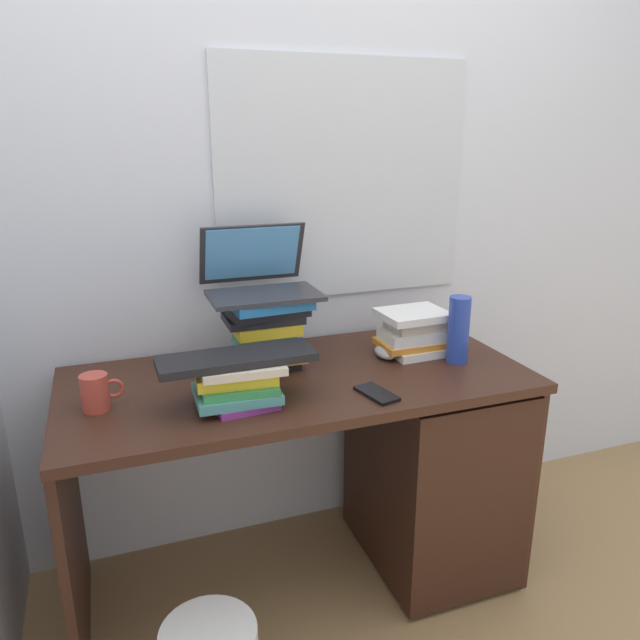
{
  "coord_description": "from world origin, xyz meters",
  "views": [
    {
      "loc": [
        -0.52,
        -1.63,
        1.46
      ],
      "look_at": [
        0.06,
        -0.03,
        0.93
      ],
      "focal_mm": 33.9,
      "sensor_mm": 36.0,
      "label": 1
    }
  ],
  "objects_px": {
    "book_stack_keyboard_riser": "(238,382)",
    "desk": "(402,458)",
    "mug": "(96,392)",
    "cell_phone": "(377,394)",
    "book_stack_tall": "(267,330)",
    "book_stack_side": "(415,332)",
    "laptop": "(259,277)",
    "keyboard": "(237,358)",
    "computer_mouse": "(385,353)",
    "water_bottle": "(458,330)"
  },
  "relations": [
    {
      "from": "computer_mouse",
      "to": "laptop",
      "type": "bearing_deg",
      "value": 162.6
    },
    {
      "from": "book_stack_side",
      "to": "computer_mouse",
      "type": "xyz_separation_m",
      "value": [
        -0.11,
        -0.01,
        -0.06
      ]
    },
    {
      "from": "book_stack_keyboard_riser",
      "to": "mug",
      "type": "relative_size",
      "value": 2.19
    },
    {
      "from": "keyboard",
      "to": "book_stack_keyboard_riser",
      "type": "bearing_deg",
      "value": -10.49
    },
    {
      "from": "mug",
      "to": "computer_mouse",
      "type": "bearing_deg",
      "value": 5.67
    },
    {
      "from": "laptop",
      "to": "mug",
      "type": "distance_m",
      "value": 0.59
    },
    {
      "from": "desk",
      "to": "book_stack_tall",
      "type": "distance_m",
      "value": 0.64
    },
    {
      "from": "mug",
      "to": "laptop",
      "type": "bearing_deg",
      "value": 22.47
    },
    {
      "from": "computer_mouse",
      "to": "mug",
      "type": "xyz_separation_m",
      "value": [
        -0.89,
        -0.09,
        0.03
      ]
    },
    {
      "from": "book_stack_tall",
      "to": "cell_phone",
      "type": "xyz_separation_m",
      "value": [
        0.23,
        -0.32,
        -0.12
      ]
    },
    {
      "from": "book_stack_keyboard_riser",
      "to": "water_bottle",
      "type": "xyz_separation_m",
      "value": [
        0.73,
        0.07,
        0.05
      ]
    },
    {
      "from": "laptop",
      "to": "book_stack_side",
      "type": "bearing_deg",
      "value": -13.02
    },
    {
      "from": "book_stack_tall",
      "to": "laptop",
      "type": "relative_size",
      "value": 0.77
    },
    {
      "from": "laptop",
      "to": "cell_phone",
      "type": "distance_m",
      "value": 0.52
    },
    {
      "from": "computer_mouse",
      "to": "book_stack_tall",
      "type": "bearing_deg",
      "value": 171.16
    },
    {
      "from": "book_stack_tall",
      "to": "keyboard",
      "type": "height_order",
      "value": "book_stack_tall"
    },
    {
      "from": "book_stack_keyboard_riser",
      "to": "book_stack_side",
      "type": "relative_size",
      "value": 1.05
    },
    {
      "from": "laptop",
      "to": "mug",
      "type": "relative_size",
      "value": 3.01
    },
    {
      "from": "water_bottle",
      "to": "cell_phone",
      "type": "xyz_separation_m",
      "value": [
        -0.35,
        -0.15,
        -0.1
      ]
    },
    {
      "from": "desk",
      "to": "book_stack_keyboard_riser",
      "type": "distance_m",
      "value": 0.71
    },
    {
      "from": "book_stack_side",
      "to": "cell_phone",
      "type": "distance_m",
      "value": 0.38
    },
    {
      "from": "book_stack_tall",
      "to": "keyboard",
      "type": "distance_m",
      "value": 0.28
    },
    {
      "from": "book_stack_keyboard_riser",
      "to": "book_stack_side",
      "type": "height_order",
      "value": "book_stack_side"
    },
    {
      "from": "book_stack_tall",
      "to": "book_stack_side",
      "type": "relative_size",
      "value": 1.1
    },
    {
      "from": "book_stack_tall",
      "to": "computer_mouse",
      "type": "bearing_deg",
      "value": -8.84
    },
    {
      "from": "book_stack_keyboard_riser",
      "to": "book_stack_tall",
      "type": "bearing_deg",
      "value": 58.87
    },
    {
      "from": "mug",
      "to": "desk",
      "type": "bearing_deg",
      "value": 1.0
    },
    {
      "from": "book_stack_tall",
      "to": "cell_phone",
      "type": "distance_m",
      "value": 0.41
    },
    {
      "from": "computer_mouse",
      "to": "mug",
      "type": "bearing_deg",
      "value": -174.33
    },
    {
      "from": "mug",
      "to": "water_bottle",
      "type": "distance_m",
      "value": 1.1
    },
    {
      "from": "desk",
      "to": "book_stack_side",
      "type": "distance_m",
      "value": 0.43
    },
    {
      "from": "book_stack_keyboard_riser",
      "to": "desk",
      "type": "bearing_deg",
      "value": 10.79
    },
    {
      "from": "computer_mouse",
      "to": "water_bottle",
      "type": "height_order",
      "value": "water_bottle"
    },
    {
      "from": "book_stack_tall",
      "to": "keyboard",
      "type": "relative_size",
      "value": 0.62
    },
    {
      "from": "book_stack_side",
      "to": "laptop",
      "type": "distance_m",
      "value": 0.55
    },
    {
      "from": "desk",
      "to": "computer_mouse",
      "type": "bearing_deg",
      "value": 119.63
    },
    {
      "from": "mug",
      "to": "cell_phone",
      "type": "relative_size",
      "value": 0.82
    },
    {
      "from": "book_stack_keyboard_riser",
      "to": "keyboard",
      "type": "height_order",
      "value": "keyboard"
    },
    {
      "from": "book_stack_side",
      "to": "mug",
      "type": "bearing_deg",
      "value": -174.6
    },
    {
      "from": "book_stack_keyboard_riser",
      "to": "laptop",
      "type": "distance_m",
      "value": 0.4
    },
    {
      "from": "laptop",
      "to": "cell_phone",
      "type": "xyz_separation_m",
      "value": [
        0.23,
        -0.38,
        -0.27
      ]
    },
    {
      "from": "book_stack_tall",
      "to": "book_stack_side",
      "type": "bearing_deg",
      "value": -6.18
    },
    {
      "from": "book_stack_side",
      "to": "water_bottle",
      "type": "relative_size",
      "value": 1.08
    },
    {
      "from": "laptop",
      "to": "book_stack_tall",
      "type": "bearing_deg",
      "value": -87.06
    },
    {
      "from": "desk",
      "to": "book_stack_side",
      "type": "height_order",
      "value": "book_stack_side"
    },
    {
      "from": "book_stack_keyboard_riser",
      "to": "mug",
      "type": "height_order",
      "value": "book_stack_keyboard_riser"
    },
    {
      "from": "computer_mouse",
      "to": "book_stack_side",
      "type": "bearing_deg",
      "value": 3.19
    },
    {
      "from": "laptop",
      "to": "computer_mouse",
      "type": "bearing_deg",
      "value": -17.4
    },
    {
      "from": "book_stack_tall",
      "to": "keyboard",
      "type": "xyz_separation_m",
      "value": [
        -0.15,
        -0.24,
        0.01
      ]
    },
    {
      "from": "book_stack_tall",
      "to": "water_bottle",
      "type": "relative_size",
      "value": 1.2
    }
  ]
}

